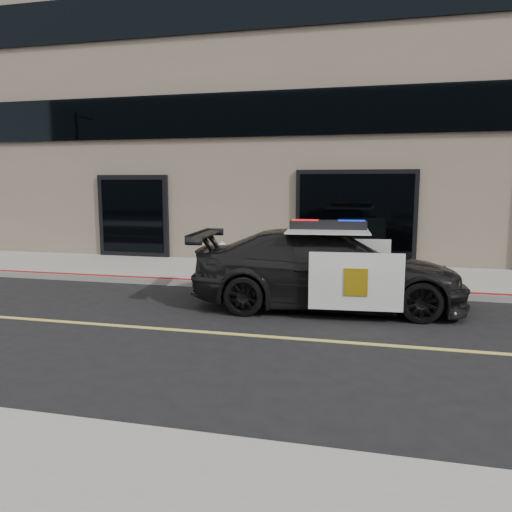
# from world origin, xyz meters

# --- Properties ---
(ground) EXTENTS (120.00, 120.00, 0.00)m
(ground) POSITION_xyz_m (0.00, 0.00, 0.00)
(ground) COLOR black
(ground) RESTS_ON ground
(sidewalk_n) EXTENTS (60.00, 3.50, 0.15)m
(sidewalk_n) POSITION_xyz_m (0.00, 5.25, 0.07)
(sidewalk_n) COLOR gray
(sidewalk_n) RESTS_ON ground
(building_n) EXTENTS (60.00, 7.00, 12.00)m
(building_n) POSITION_xyz_m (0.00, 10.50, 6.00)
(building_n) COLOR #756856
(building_n) RESTS_ON ground
(police_car) EXTENTS (3.07, 5.75, 1.77)m
(police_car) POSITION_xyz_m (-1.33, 2.23, 0.79)
(police_car) COLOR black
(police_car) RESTS_ON ground
(fire_hydrant) EXTENTS (0.38, 0.53, 0.84)m
(fire_hydrant) POSITION_xyz_m (-4.26, 4.49, 0.54)
(fire_hydrant) COLOR silver
(fire_hydrant) RESTS_ON sidewalk_n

